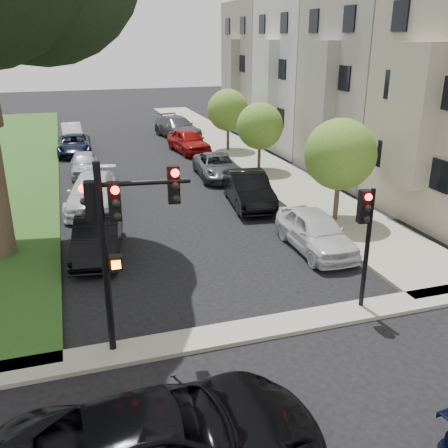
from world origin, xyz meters
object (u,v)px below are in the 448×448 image
object	(u,v)px
car_parked_1	(248,189)
car_parked_6	(93,193)
traffic_signal_main	(119,225)
small_tree_a	(340,154)
car_cross_near	(165,444)
car_parked_3	(189,141)
car_parked_4	(177,127)
traffic_signal_secondary	(365,228)
small_tree_c	(228,110)
car_parked_8	(74,145)
car_parked_7	(84,164)
small_tree_b	(260,126)
car_parked_5	(98,236)
car_parked_0	(316,231)
car_parked_9	(72,132)
car_parked_2	(217,166)

from	to	relation	value
car_parked_1	car_parked_6	size ratio (longest dim) A/B	0.93
traffic_signal_main	car_parked_6	distance (m)	11.93
small_tree_a	car_cross_near	bearing A→B (deg)	-131.10
car_parked_3	car_parked_4	size ratio (longest dim) A/B	0.83
traffic_signal_secondary	car_parked_3	distance (m)	21.94
small_tree_c	car_parked_4	size ratio (longest dim) A/B	0.76
car_parked_3	car_parked_6	bearing A→B (deg)	-131.99
car_parked_3	car_parked_8	world-z (taller)	car_parked_3
small_tree_a	car_cross_near	size ratio (longest dim) A/B	0.76
car_cross_near	car_parked_8	size ratio (longest dim) A/B	1.24
car_cross_near	car_parked_1	size ratio (longest dim) A/B	1.21
small_tree_c	car_parked_7	world-z (taller)	small_tree_c
car_parked_6	small_tree_b	bearing A→B (deg)	32.83
car_parked_3	car_parked_7	world-z (taller)	car_parked_3
small_tree_a	car_parked_8	world-z (taller)	small_tree_a
car_parked_3	car_parked_5	xyz separation A→B (m)	(-7.18, -15.65, -0.04)
traffic_signal_secondary	car_parked_7	xyz separation A→B (m)	(-6.70, 17.91, -1.89)
car_parked_7	small_tree_c	bearing A→B (deg)	22.23
car_parked_3	car_parked_7	distance (m)	8.10
car_parked_4	car_parked_7	bearing A→B (deg)	-139.44
small_tree_c	car_parked_1	xyz separation A→B (m)	(-2.75, -11.53, -1.99)
car_cross_near	car_parked_4	size ratio (longest dim) A/B	1.04
small_tree_c	car_parked_1	bearing A→B (deg)	-103.43
car_parked_4	traffic_signal_main	bearing A→B (deg)	-116.16
car_parked_4	car_parked_0	bearing A→B (deg)	-101.01
small_tree_b	traffic_signal_main	distance (m)	18.32
traffic_signal_secondary	car_parked_6	size ratio (longest dim) A/B	0.71
car_parked_5	car_cross_near	bearing A→B (deg)	-78.99
small_tree_a	car_parked_4	bearing A→B (deg)	96.17
small_tree_a	car_parked_7	xyz separation A→B (m)	(-9.74, 11.20, -2.27)
traffic_signal_main	traffic_signal_secondary	world-z (taller)	traffic_signal_main
car_parked_1	car_parked_4	world-z (taller)	car_parked_4
small_tree_b	car_parked_9	distance (m)	16.47
car_parked_0	car_parked_7	world-z (taller)	car_parked_0
small_tree_b	car_parked_3	distance (m)	7.06
traffic_signal_main	car_parked_2	world-z (taller)	traffic_signal_main
small_tree_b	car_parked_3	bearing A→B (deg)	113.21
car_parked_0	car_cross_near	bearing A→B (deg)	-129.77
car_parked_6	car_cross_near	bearing A→B (deg)	-78.60
traffic_signal_main	small_tree_c	bearing A→B (deg)	65.84
car_parked_3	car_parked_8	size ratio (longest dim) A/B	0.99
traffic_signal_secondary	car_parked_4	distance (m)	27.45
car_parked_5	car_parked_8	world-z (taller)	car_parked_5
car_parked_9	small_tree_a	bearing A→B (deg)	-67.14
small_tree_b	car_parked_2	xyz separation A→B (m)	(-2.69, -0.53, -2.00)
car_parked_5	car_parked_6	distance (m)	5.46
small_tree_a	car_parked_5	world-z (taller)	small_tree_a
small_tree_b	car_parked_4	distance (m)	12.13
traffic_signal_main	car_parked_8	xyz separation A→B (m)	(-0.49, 23.65, -2.72)
small_tree_c	car_parked_3	world-z (taller)	small_tree_c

